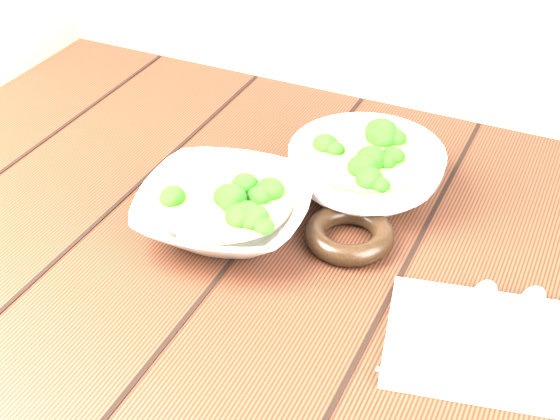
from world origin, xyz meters
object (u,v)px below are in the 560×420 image
Objects in this scene: soup_bowl_back at (366,169)px; napkin at (481,343)px; table at (272,300)px; soup_bowl_front at (224,209)px; trivet at (349,234)px.

soup_bowl_back is 0.32m from napkin.
soup_bowl_back reaches higher than table.
soup_bowl_front reaches higher than trivet.
table is at bearing -118.99° from soup_bowl_back.
trivet is at bearing 13.33° from soup_bowl_front.
soup_bowl_front is 2.23× the size of trivet.
trivet is at bearing -79.36° from soup_bowl_back.
soup_bowl_front is 0.36m from napkin.
soup_bowl_back is at bearing 121.67° from napkin.
soup_bowl_back is 2.06× the size of trivet.
soup_bowl_back is (0.08, 0.14, 0.16)m from table.
soup_bowl_front is 1.09× the size of soup_bowl_back.
soup_bowl_front is 0.21m from soup_bowl_back.
trivet is (0.10, 0.02, 0.13)m from table.
table is at bearing -167.60° from trivet.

